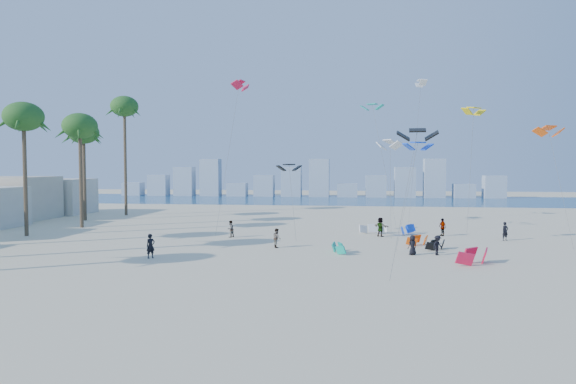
# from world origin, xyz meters

# --- Properties ---
(ground) EXTENTS (220.00, 220.00, 0.00)m
(ground) POSITION_xyz_m (0.00, 0.00, 0.00)
(ground) COLOR beige
(ground) RESTS_ON ground
(ocean) EXTENTS (220.00, 220.00, 0.00)m
(ocean) POSITION_xyz_m (0.00, 72.00, 0.01)
(ocean) COLOR navy
(ocean) RESTS_ON ground
(kitesurfer_near) EXTENTS (0.78, 0.78, 1.82)m
(kitesurfer_near) POSITION_xyz_m (-6.06, 6.13, 0.91)
(kitesurfer_near) COLOR black
(kitesurfer_near) RESTS_ON ground
(kitesurfer_mid) EXTENTS (0.85, 0.95, 1.61)m
(kitesurfer_mid) POSITION_xyz_m (2.55, 12.19, 0.81)
(kitesurfer_mid) COLOR gray
(kitesurfer_mid) RESTS_ON ground
(kitesurfers_far) EXTENTS (26.47, 12.16, 1.87)m
(kitesurfers_far) POSITION_xyz_m (12.11, 17.03, 0.85)
(kitesurfers_far) COLOR black
(kitesurfers_far) RESTS_ON ground
(grounded_kites) EXTENTS (11.58, 18.09, 1.04)m
(grounded_kites) POSITION_xyz_m (13.96, 14.63, 0.45)
(grounded_kites) COLOR #0DA28B
(grounded_kites) RESTS_ON ground
(flying_kites) EXTENTS (36.22, 39.29, 18.56)m
(flying_kites) POSITION_xyz_m (14.66, 22.72, 11.61)
(flying_kites) COLOR black
(flying_kites) RESTS_ON ground
(palm_row) EXTENTS (7.33, 44.80, 16.53)m
(palm_row) POSITION_xyz_m (-22.94, 16.20, 11.31)
(palm_row) COLOR brown
(palm_row) RESTS_ON ground
(distant_skyline) EXTENTS (85.00, 3.00, 8.40)m
(distant_skyline) POSITION_xyz_m (-1.19, 82.00, 3.09)
(distant_skyline) COLOR #9EADBF
(distant_skyline) RESTS_ON ground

